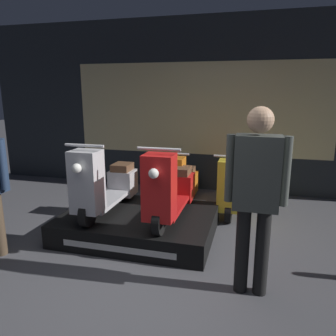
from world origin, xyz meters
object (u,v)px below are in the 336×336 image
at_px(scooter_display_left, 105,185).
at_px(scooter_backrow_0, 180,184).
at_px(scooter_display_right, 170,190).
at_px(scooter_backrow_1, 232,188).
at_px(person_right_browsing, 256,189).

bearing_deg(scooter_display_left, scooter_backrow_0, 60.33).
height_order(scooter_display_right, scooter_backrow_0, scooter_display_right).
xyz_separation_m(scooter_display_left, scooter_display_right, (0.89, 0.00, 0.00)).
xyz_separation_m(scooter_display_left, scooter_backrow_0, (0.73, 1.27, -0.30)).
xyz_separation_m(scooter_backrow_1, person_right_browsing, (0.35, -2.15, 0.65)).
bearing_deg(scooter_backrow_1, person_right_browsing, -80.83).
bearing_deg(scooter_backrow_1, scooter_display_left, -141.01).
relative_size(scooter_display_right, person_right_browsing, 0.86).
bearing_deg(scooter_backrow_0, person_right_browsing, -60.98).
bearing_deg(scooter_backrow_1, scooter_display_right, -118.17).
relative_size(scooter_display_left, person_right_browsing, 0.86).
height_order(scooter_display_right, scooter_backrow_1, scooter_display_right).
xyz_separation_m(scooter_display_right, scooter_backrow_0, (-0.17, 1.27, -0.30)).
xyz_separation_m(scooter_display_right, person_right_browsing, (1.03, -0.88, 0.36)).
distance_m(scooter_display_right, scooter_backrow_0, 1.32).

